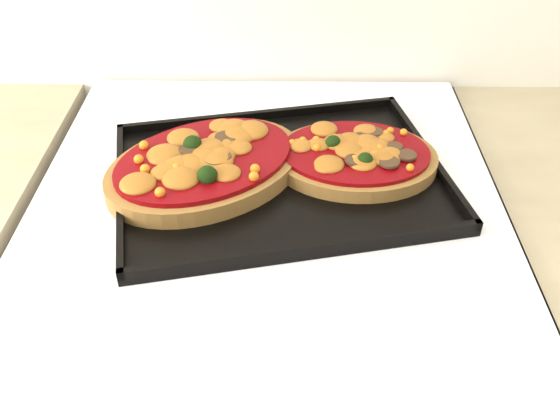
# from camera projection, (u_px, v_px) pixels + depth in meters

# --- Properties ---
(stove) EXTENTS (0.60, 0.60, 0.91)m
(stove) POSITION_uv_depth(u_px,v_px,m) (271.00, 399.00, 1.07)
(stove) COLOR silver
(stove) RESTS_ON floor
(baking_tray) EXTENTS (0.46, 0.38, 0.02)m
(baking_tray) POSITION_uv_depth(u_px,v_px,m) (281.00, 175.00, 0.80)
(baking_tray) COLOR black
(baking_tray) RESTS_ON stove
(pizza_left) EXTENTS (0.32, 0.30, 0.04)m
(pizza_left) POSITION_uv_depth(u_px,v_px,m) (205.00, 163.00, 0.79)
(pizza_left) COLOR #A06F37
(pizza_left) RESTS_ON baking_tray
(pizza_right) EXTENTS (0.22, 0.17, 0.03)m
(pizza_right) POSITION_uv_depth(u_px,v_px,m) (355.00, 156.00, 0.81)
(pizza_right) COLOR #A06F37
(pizza_right) RESTS_ON baking_tray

